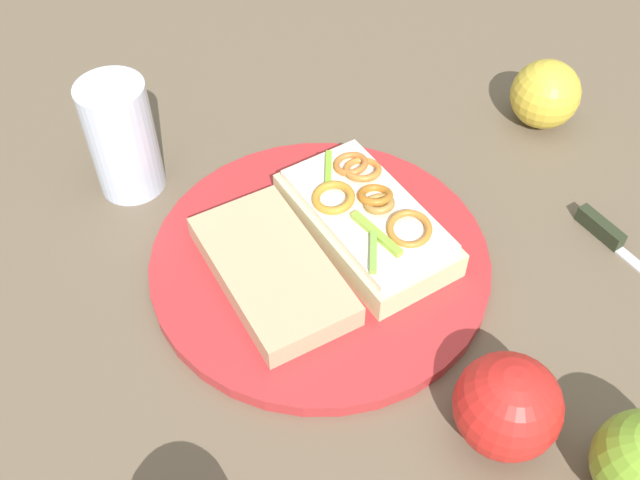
# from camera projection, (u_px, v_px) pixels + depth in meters

# --- Properties ---
(ground_plane) EXTENTS (2.00, 2.00, 0.00)m
(ground_plane) POSITION_uv_depth(u_px,v_px,m) (320.00, 265.00, 0.64)
(ground_plane) COLOR brown
(ground_plane) RESTS_ON ground
(plate) EXTENTS (0.29, 0.29, 0.01)m
(plate) POSITION_uv_depth(u_px,v_px,m) (320.00, 260.00, 0.63)
(plate) COLOR #B02A2E
(plate) RESTS_ON ground_plane
(sandwich) EXTENTS (0.18, 0.13, 0.05)m
(sandwich) POSITION_uv_depth(u_px,v_px,m) (366.00, 219.00, 0.63)
(sandwich) COLOR beige
(sandwich) RESTS_ON plate
(bread_slice_side) EXTENTS (0.17, 0.11, 0.02)m
(bread_slice_side) POSITION_uv_depth(u_px,v_px,m) (272.00, 270.00, 0.60)
(bread_slice_side) COLOR tan
(bread_slice_side) RESTS_ON plate
(apple_1) EXTENTS (0.09, 0.09, 0.08)m
(apple_1) POSITION_uv_depth(u_px,v_px,m) (507.00, 406.00, 0.50)
(apple_1) COLOR red
(apple_1) RESTS_ON ground_plane
(apple_2) EXTENTS (0.07, 0.07, 0.07)m
(apple_2) POSITION_uv_depth(u_px,v_px,m) (545.00, 94.00, 0.74)
(apple_2) COLOR gold
(apple_2) RESTS_ON ground_plane
(drinking_glass) EXTENTS (0.06, 0.06, 0.11)m
(drinking_glass) POSITION_uv_depth(u_px,v_px,m) (122.00, 138.00, 0.66)
(drinking_glass) COLOR silver
(drinking_glass) RESTS_ON ground_plane
(knife) EXTENTS (0.11, 0.04, 0.02)m
(knife) POSITION_uv_depth(u_px,v_px,m) (611.00, 238.00, 0.65)
(knife) COLOR silver
(knife) RESTS_ON ground_plane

